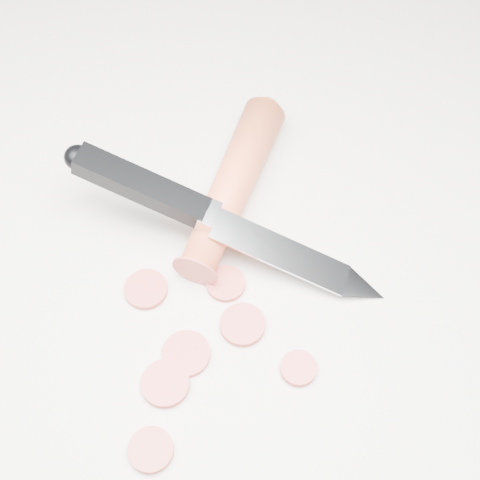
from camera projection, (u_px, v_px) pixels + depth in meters
ground at (198, 281)px, 0.56m from camera, size 2.40×2.40×0.00m
carrot at (233, 186)px, 0.58m from camera, size 0.16×0.14×0.03m
carrot_slice_0 at (151, 450)px, 0.48m from camera, size 0.03×0.03×0.01m
carrot_slice_1 at (165, 383)px, 0.51m from camera, size 0.04×0.04×0.01m
carrot_slice_2 at (146, 289)px, 0.55m from camera, size 0.04×0.04×0.01m
carrot_slice_3 at (243, 325)px, 0.53m from camera, size 0.04×0.04×0.01m
carrot_slice_4 at (226, 284)px, 0.55m from camera, size 0.03×0.03×0.01m
carrot_slice_5 at (186, 354)px, 0.52m from camera, size 0.04×0.04×0.01m
carrot_slice_6 at (298, 368)px, 0.51m from camera, size 0.03×0.03×0.01m
kitchen_knife at (227, 222)px, 0.54m from camera, size 0.21×0.23×0.08m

